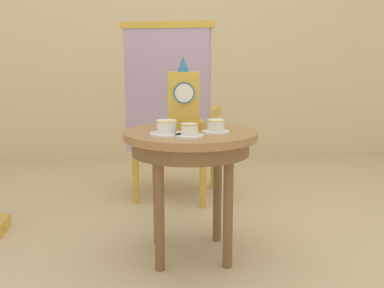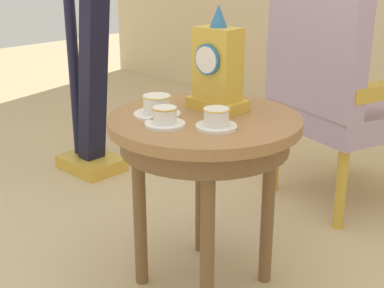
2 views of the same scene
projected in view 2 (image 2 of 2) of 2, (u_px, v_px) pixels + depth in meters
name	position (u px, v px, depth m)	size (l,w,h in m)	color
ground_plane	(181.00, 283.00, 1.89)	(10.00, 10.00, 0.00)	tan
side_table	(204.00, 141.00, 1.73)	(0.61, 0.61, 0.60)	#9E7042
teacup_left	(157.00, 107.00, 1.70)	(0.15, 0.15, 0.07)	white
teacup_right	(165.00, 118.00, 1.61)	(0.12, 0.12, 0.06)	white
teacup_center	(217.00, 119.00, 1.59)	(0.12, 0.12, 0.06)	white
mantel_clock	(217.00, 69.00, 1.74)	(0.19, 0.11, 0.34)	gold
armchair	(334.00, 75.00, 2.31)	(0.67, 0.67, 1.14)	#B299B7
harp	(87.00, 33.00, 2.63)	(0.40, 0.24, 1.78)	gold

